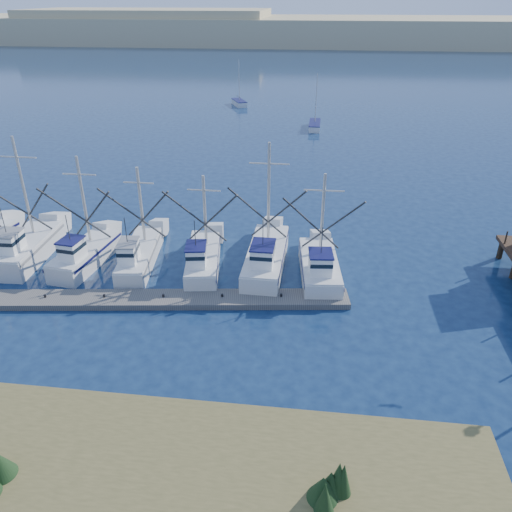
# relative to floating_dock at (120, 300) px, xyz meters

# --- Properties ---
(ground) EXTENTS (500.00, 500.00, 0.00)m
(ground) POSITION_rel_floating_dock_xyz_m (9.02, -5.15, -0.21)
(ground) COLOR #0D1E3D
(ground) RESTS_ON ground
(shore_bank) EXTENTS (40.00, 10.00, 1.60)m
(shore_bank) POSITION_rel_floating_dock_xyz_m (1.02, -15.15, 0.59)
(shore_bank) COLOR #4C422D
(shore_bank) RESTS_ON ground
(floating_dock) EXTENTS (31.16, 6.03, 0.42)m
(floating_dock) POSITION_rel_floating_dock_xyz_m (0.00, 0.00, 0.00)
(floating_dock) COLOR #625D57
(floating_dock) RESTS_ON ground
(dune_ridge) EXTENTS (360.00, 60.00, 10.00)m
(dune_ridge) POSITION_rel_floating_dock_xyz_m (9.02, 204.85, 4.79)
(dune_ridge) COLOR tan
(dune_ridge) RESTS_ON ground
(trawler_fleet) EXTENTS (30.81, 9.07, 9.43)m
(trawler_fleet) POSITION_rel_floating_dock_xyz_m (0.06, 5.04, 0.77)
(trawler_fleet) COLOR silver
(trawler_fleet) RESTS_ON ground
(sailboat_near) EXTENTS (1.69, 6.05, 8.10)m
(sailboat_near) POSITION_rel_floating_dock_xyz_m (12.27, 51.30, 0.29)
(sailboat_near) COLOR silver
(sailboat_near) RESTS_ON ground
(sailboat_far) EXTENTS (3.60, 5.20, 8.10)m
(sailboat_far) POSITION_rel_floating_dock_xyz_m (-2.14, 67.85, 0.30)
(sailboat_far) COLOR silver
(sailboat_far) RESTS_ON ground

